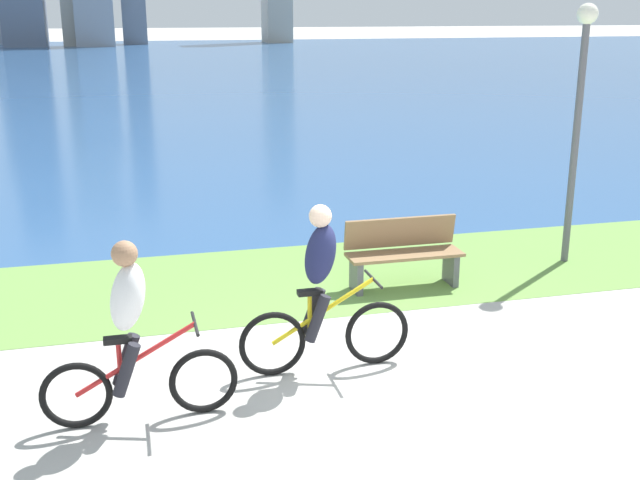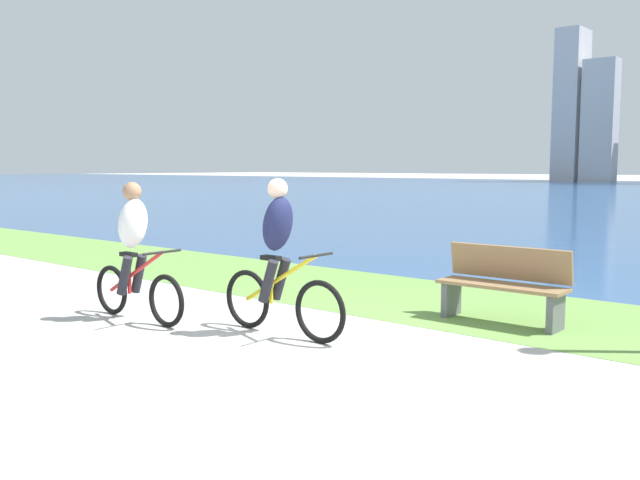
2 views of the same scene
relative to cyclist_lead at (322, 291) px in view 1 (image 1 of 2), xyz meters
The scene contains 7 objects.
ground_plane 1.14m from the cyclist_lead, 35.82° to the right, with size 300.00×300.00×0.00m, color #B2AFA8.
grass_strip_bayside 2.92m from the cyclist_lead, 77.07° to the left, with size 120.00×2.91×0.01m, color #6B9947.
bay_water_surface 45.28m from the cyclist_lead, 89.21° to the left, with size 300.00×82.18×0.00m, color #2D568C.
cyclist_lead is the anchor object (origin of this frame).
cyclist_trailing 1.91m from the cyclist_lead, 162.57° to the right, with size 1.70×0.52×1.65m.
bench_near_path 2.69m from the cyclist_lead, 52.23° to the left, with size 1.50×0.47×0.90m.
lamppost_tall 5.18m from the cyclist_lead, 30.61° to the left, with size 0.28×0.28×3.56m.
Camera 1 is at (-2.41, -6.41, 3.48)m, focal length 43.47 mm.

